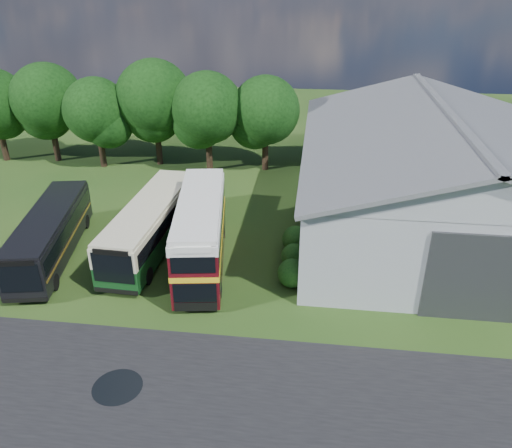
# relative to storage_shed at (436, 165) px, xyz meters

# --- Properties ---
(ground) EXTENTS (120.00, 120.00, 0.00)m
(ground) POSITION_rel_storage_shed_xyz_m (-15.00, -15.98, -4.17)
(ground) COLOR #1D3E13
(ground) RESTS_ON ground
(asphalt_road) EXTENTS (60.00, 8.00, 0.02)m
(asphalt_road) POSITION_rel_storage_shed_xyz_m (-12.00, -18.98, -4.17)
(asphalt_road) COLOR black
(asphalt_road) RESTS_ON ground
(puddle) EXTENTS (2.20, 2.20, 0.01)m
(puddle) POSITION_rel_storage_shed_xyz_m (-16.50, -18.98, -4.17)
(puddle) COLOR black
(puddle) RESTS_ON ground
(storage_shed) EXTENTS (18.80, 24.80, 8.15)m
(storage_shed) POSITION_rel_storage_shed_xyz_m (0.00, 0.00, 0.00)
(storage_shed) COLOR gray
(storage_shed) RESTS_ON ground
(tree_left_a) EXTENTS (6.46, 6.46, 9.12)m
(tree_left_a) POSITION_rel_storage_shed_xyz_m (-33.00, 8.52, 1.71)
(tree_left_a) COLOR black
(tree_left_a) RESTS_ON ground
(tree_left_b) EXTENTS (5.78, 5.78, 8.16)m
(tree_left_b) POSITION_rel_storage_shed_xyz_m (-28.00, 7.52, 1.09)
(tree_left_b) COLOR black
(tree_left_b) RESTS_ON ground
(tree_mid) EXTENTS (6.80, 6.80, 9.60)m
(tree_mid) POSITION_rel_storage_shed_xyz_m (-23.00, 8.82, 2.02)
(tree_mid) COLOR black
(tree_mid) RESTS_ON ground
(tree_right_a) EXTENTS (6.26, 6.26, 8.83)m
(tree_right_a) POSITION_rel_storage_shed_xyz_m (-18.00, 7.82, 1.52)
(tree_right_a) COLOR black
(tree_right_a) RESTS_ON ground
(tree_right_b) EXTENTS (5.98, 5.98, 8.45)m
(tree_right_b) POSITION_rel_storage_shed_xyz_m (-13.00, 8.62, 1.27)
(tree_right_b) COLOR black
(tree_right_b) RESTS_ON ground
(shrub_front) EXTENTS (1.70, 1.70, 1.70)m
(shrub_front) POSITION_rel_storage_shed_xyz_m (-9.40, -9.98, -4.17)
(shrub_front) COLOR #194714
(shrub_front) RESTS_ON ground
(shrub_mid) EXTENTS (1.60, 1.60, 1.60)m
(shrub_mid) POSITION_rel_storage_shed_xyz_m (-9.40, -7.98, -4.17)
(shrub_mid) COLOR #194714
(shrub_mid) RESTS_ON ground
(shrub_back) EXTENTS (1.80, 1.80, 1.80)m
(shrub_back) POSITION_rel_storage_shed_xyz_m (-9.40, -5.98, -4.17)
(shrub_back) COLOR #194714
(shrub_back) RESTS_ON ground
(bus_green_single) EXTENTS (3.18, 11.77, 3.22)m
(bus_green_single) POSITION_rel_storage_shed_xyz_m (-18.74, -6.78, -2.45)
(bus_green_single) COLOR black
(bus_green_single) RESTS_ON ground
(bus_maroon_double) EXTENTS (4.16, 10.56, 4.42)m
(bus_maroon_double) POSITION_rel_storage_shed_xyz_m (-15.02, -8.49, -1.96)
(bus_maroon_double) COLOR black
(bus_maroon_double) RESTS_ON ground
(bus_dark_single) EXTENTS (4.60, 11.19, 3.01)m
(bus_dark_single) POSITION_rel_storage_shed_xyz_m (-24.63, -8.64, -2.56)
(bus_dark_single) COLOR black
(bus_dark_single) RESTS_ON ground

